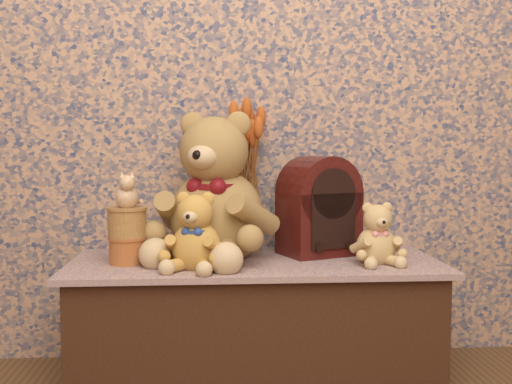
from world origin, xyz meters
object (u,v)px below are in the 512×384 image
(teddy_large, at_px, (217,180))
(biscuit_tin_lower, at_px, (128,250))
(cathedral_radio, at_px, (319,205))
(cat_figurine, at_px, (127,189))
(ceramic_vase, at_px, (247,226))
(teddy_small, at_px, (376,231))
(teddy_medium, at_px, (196,227))

(teddy_large, distance_m, biscuit_tin_lower, 0.39)
(cathedral_radio, relative_size, cat_figurine, 2.87)
(ceramic_vase, bearing_deg, biscuit_tin_lower, -153.39)
(cat_figurine, bearing_deg, teddy_small, -15.89)
(teddy_large, bearing_deg, ceramic_vase, 70.59)
(ceramic_vase, height_order, biscuit_tin_lower, ceramic_vase)
(teddy_large, height_order, cat_figurine, teddy_large)
(teddy_medium, height_order, biscuit_tin_lower, teddy_medium)
(teddy_medium, bearing_deg, ceramic_vase, 76.39)
(cat_figurine, bearing_deg, biscuit_tin_lower, 0.00)
(teddy_small, distance_m, biscuit_tin_lower, 0.84)
(teddy_large, xyz_separation_m, teddy_small, (0.53, -0.14, -0.16))
(teddy_large, distance_m, cat_figurine, 0.31)
(ceramic_vase, distance_m, biscuit_tin_lower, 0.46)
(teddy_large, height_order, ceramic_vase, teddy_large)
(teddy_medium, relative_size, cat_figurine, 2.13)
(cat_figurine, bearing_deg, teddy_medium, -34.59)
(teddy_medium, bearing_deg, teddy_large, 86.52)
(teddy_large, relative_size, teddy_small, 2.48)
(cat_figurine, bearing_deg, teddy_large, 3.56)
(ceramic_vase, bearing_deg, teddy_large, -132.63)
(teddy_small, bearing_deg, cathedral_radio, 127.91)
(cathedral_radio, distance_m, ceramic_vase, 0.28)
(biscuit_tin_lower, bearing_deg, cathedral_radio, 10.68)
(teddy_medium, height_order, teddy_small, teddy_medium)
(cathedral_radio, bearing_deg, teddy_small, -69.17)
(teddy_small, bearing_deg, biscuit_tin_lower, 171.34)
(teddy_small, distance_m, ceramic_vase, 0.49)
(teddy_medium, xyz_separation_m, cat_figurine, (-0.23, 0.10, 0.12))
(teddy_small, relative_size, biscuit_tin_lower, 1.81)
(ceramic_vase, distance_m, cat_figurine, 0.49)
(cathedral_radio, bearing_deg, teddy_large, 163.97)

